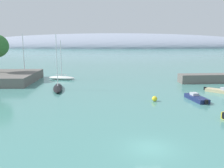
# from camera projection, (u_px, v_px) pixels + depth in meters

# --- Properties ---
(water) EXTENTS (600.00, 600.00, 0.00)m
(water) POSITION_uv_depth(u_px,v_px,m) (150.00, 148.00, 22.84)
(water) COLOR teal
(water) RESTS_ON ground
(shore_outcrop) EXTENTS (15.45, 14.97, 1.95)m
(shore_outcrop) POSITION_uv_depth(u_px,v_px,m) (0.00, 78.00, 56.16)
(shore_outcrop) COLOR #66605B
(shore_outcrop) RESTS_ON ground
(distant_ridge) EXTENTS (314.88, 86.50, 26.48)m
(distant_ridge) POSITION_uv_depth(u_px,v_px,m) (116.00, 47.00, 249.34)
(distant_ridge) COLOR #8E99AD
(distant_ridge) RESTS_ON ground
(sailboat_white_near_shore) EXTENTS (6.58, 3.43, 9.06)m
(sailboat_white_near_shore) POSITION_uv_depth(u_px,v_px,m) (62.00, 77.00, 59.39)
(sailboat_white_near_shore) COLOR white
(sailboat_white_near_shore) RESTS_ON water
(sailboat_black_mid_mooring) EXTENTS (3.02, 8.60, 10.30)m
(sailboat_black_mid_mooring) POSITION_uv_depth(u_px,v_px,m) (58.00, 87.00, 47.89)
(sailboat_black_mid_mooring) COLOR black
(sailboat_black_mid_mooring) RESTS_ON water
(sailboat_teal_outer_mooring) EXTENTS (5.51, 4.98, 10.50)m
(sailboat_teal_outer_mooring) POSITION_uv_depth(u_px,v_px,m) (25.00, 76.00, 60.62)
(sailboat_teal_outer_mooring) COLOR #1E6B70
(sailboat_teal_outer_mooring) RESTS_ON water
(motorboat_sand_foreground) EXTENTS (4.60, 4.24, 0.97)m
(motorboat_sand_foreground) POSITION_uv_depth(u_px,v_px,m) (220.00, 91.00, 45.54)
(motorboat_sand_foreground) COLOR #C6B284
(motorboat_sand_foreground) RESTS_ON water
(motorboat_navy_alongside_breakwater) EXTENTS (2.56, 5.70, 1.05)m
(motorboat_navy_alongside_breakwater) POSITION_uv_depth(u_px,v_px,m) (197.00, 98.00, 39.98)
(motorboat_navy_alongside_breakwater) COLOR navy
(motorboat_navy_alongside_breakwater) RESTS_ON water
(mooring_buoy_yellow) EXTENTS (0.82, 0.82, 0.82)m
(mooring_buoy_yellow) POSITION_uv_depth(u_px,v_px,m) (155.00, 99.00, 39.36)
(mooring_buoy_yellow) COLOR yellow
(mooring_buoy_yellow) RESTS_ON water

